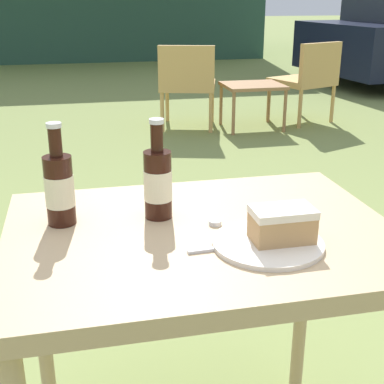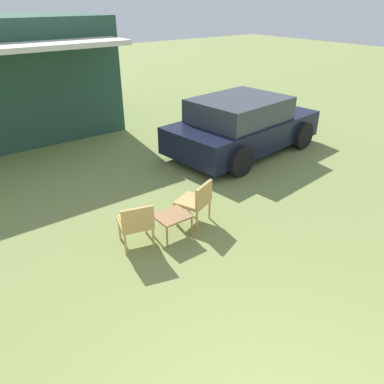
{
  "view_description": "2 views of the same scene",
  "coord_description": "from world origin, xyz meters",
  "px_view_note": "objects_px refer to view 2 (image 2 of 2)",
  "views": [
    {
      "loc": [
        -0.25,
        -1.02,
        1.2
      ],
      "look_at": [
        0.0,
        0.1,
        0.77
      ],
      "focal_mm": 50.0,
      "sensor_mm": 36.0,
      "label": 1
    },
    {
      "loc": [
        -1.52,
        -0.62,
        3.57
      ],
      "look_at": [
        1.57,
        3.43,
        0.9
      ],
      "focal_mm": 35.0,
      "sensor_mm": 36.0,
      "label": 2
    }
  ],
  "objects_px": {
    "parked_car": "(242,125)",
    "wicker_chair_cushioned": "(136,221)",
    "garden_side_table": "(172,217)",
    "wicker_chair_plain": "(196,200)"
  },
  "relations": [
    {
      "from": "wicker_chair_cushioned",
      "to": "garden_side_table",
      "type": "relative_size",
      "value": 1.44
    },
    {
      "from": "parked_car",
      "to": "wicker_chair_plain",
      "type": "xyz_separation_m",
      "value": [
        -3.06,
        -2.05,
        -0.23
      ]
    },
    {
      "from": "parked_car",
      "to": "garden_side_table",
      "type": "bearing_deg",
      "value": -155.31
    },
    {
      "from": "wicker_chair_cushioned",
      "to": "parked_car",
      "type": "bearing_deg",
      "value": -138.53
    },
    {
      "from": "parked_car",
      "to": "wicker_chair_cushioned",
      "type": "relative_size",
      "value": 5.44
    },
    {
      "from": "parked_car",
      "to": "wicker_chair_cushioned",
      "type": "bearing_deg",
      "value": -160.42
    },
    {
      "from": "garden_side_table",
      "to": "wicker_chair_cushioned",
      "type": "bearing_deg",
      "value": 166.9
    },
    {
      "from": "wicker_chair_plain",
      "to": "garden_side_table",
      "type": "bearing_deg",
      "value": -10.39
    },
    {
      "from": "wicker_chair_plain",
      "to": "garden_side_table",
      "type": "relative_size",
      "value": 1.44
    },
    {
      "from": "parked_car",
      "to": "garden_side_table",
      "type": "xyz_separation_m",
      "value": [
        -3.65,
        -2.17,
        -0.31
      ]
    }
  ]
}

